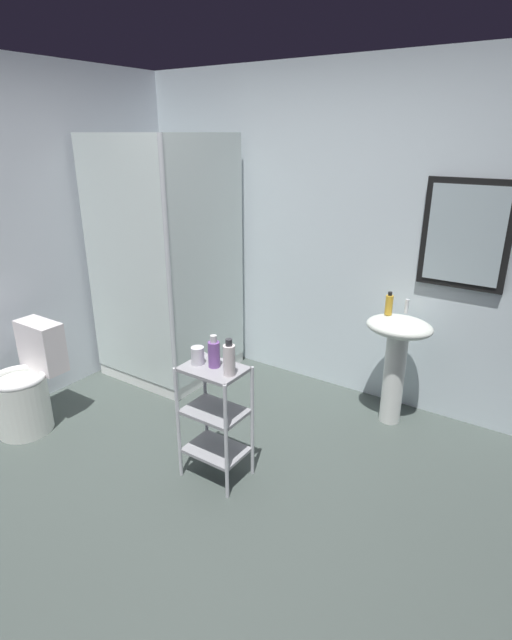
{
  "coord_description": "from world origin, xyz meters",
  "views": [
    {
      "loc": [
        1.57,
        -1.65,
        2.0
      ],
      "look_at": [
        -0.05,
        0.77,
        0.89
      ],
      "focal_mm": 27.6,
      "sensor_mm": 36.0,
      "label": 1
    }
  ],
  "objects_px": {
    "lotion_bottle_white": "(229,359)",
    "shower_stall": "(171,325)",
    "toilet": "(27,388)",
    "pedestal_sink": "(397,349)",
    "storage_cart": "(215,413)",
    "hand_soap_bottle": "(389,304)",
    "rinse_cup": "(198,356)",
    "conditioner_bottle_purple": "(214,353)"
  },
  "relations": [
    {
      "from": "lotion_bottle_white",
      "to": "shower_stall",
      "type": "bearing_deg",
      "value": 145.35
    },
    {
      "from": "shower_stall",
      "to": "toilet",
      "type": "height_order",
      "value": "shower_stall"
    },
    {
      "from": "pedestal_sink",
      "to": "storage_cart",
      "type": "relative_size",
      "value": 1.09
    },
    {
      "from": "toilet",
      "to": "lotion_bottle_white",
      "type": "distance_m",
      "value": 1.68
    },
    {
      "from": "hand_soap_bottle",
      "to": "rinse_cup",
      "type": "xyz_separation_m",
      "value": [
        -0.69,
        -1.23,
        -0.09
      ]
    },
    {
      "from": "rinse_cup",
      "to": "conditioner_bottle_purple",
      "type": "bearing_deg",
      "value": 13.68
    },
    {
      "from": "lotion_bottle_white",
      "to": "conditioner_bottle_purple",
      "type": "bearing_deg",
      "value": 165.54
    },
    {
      "from": "pedestal_sink",
      "to": "toilet",
      "type": "distance_m",
      "value": 2.62
    },
    {
      "from": "rinse_cup",
      "to": "toilet",
      "type": "bearing_deg",
      "value": -166.97
    },
    {
      "from": "storage_cart",
      "to": "conditioner_bottle_purple",
      "type": "height_order",
      "value": "conditioner_bottle_purple"
    },
    {
      "from": "pedestal_sink",
      "to": "conditioner_bottle_purple",
      "type": "height_order",
      "value": "conditioner_bottle_purple"
    },
    {
      "from": "storage_cart",
      "to": "pedestal_sink",
      "type": "bearing_deg",
      "value": 60.65
    },
    {
      "from": "pedestal_sink",
      "to": "storage_cart",
      "type": "xyz_separation_m",
      "value": [
        -0.68,
        -1.21,
        -0.14
      ]
    },
    {
      "from": "shower_stall",
      "to": "conditioner_bottle_purple",
      "type": "relative_size",
      "value": 10.36
    },
    {
      "from": "pedestal_sink",
      "to": "toilet",
      "type": "bearing_deg",
      "value": -144.24
    },
    {
      "from": "pedestal_sink",
      "to": "toilet",
      "type": "height_order",
      "value": "pedestal_sink"
    },
    {
      "from": "shower_stall",
      "to": "storage_cart",
      "type": "bearing_deg",
      "value": -36.92
    },
    {
      "from": "conditioner_bottle_purple",
      "to": "pedestal_sink",
      "type": "bearing_deg",
      "value": 60.21
    },
    {
      "from": "toilet",
      "to": "rinse_cup",
      "type": "relative_size",
      "value": 7.26
    },
    {
      "from": "pedestal_sink",
      "to": "lotion_bottle_white",
      "type": "distance_m",
      "value": 1.37
    },
    {
      "from": "storage_cart",
      "to": "rinse_cup",
      "type": "relative_size",
      "value": 7.07
    },
    {
      "from": "shower_stall",
      "to": "toilet",
      "type": "xyz_separation_m",
      "value": [
        -0.28,
        -1.19,
        -0.15
      ]
    },
    {
      "from": "pedestal_sink",
      "to": "conditioner_bottle_purple",
      "type": "distance_m",
      "value": 1.39
    },
    {
      "from": "lotion_bottle_white",
      "to": "rinse_cup",
      "type": "xyz_separation_m",
      "value": [
        -0.24,
        0.01,
        -0.04
      ]
    },
    {
      "from": "lotion_bottle_white",
      "to": "toilet",
      "type": "bearing_deg",
      "value": -169.22
    },
    {
      "from": "toilet",
      "to": "conditioner_bottle_purple",
      "type": "distance_m",
      "value": 1.56
    },
    {
      "from": "conditioner_bottle_purple",
      "to": "rinse_cup",
      "type": "bearing_deg",
      "value": -166.32
    },
    {
      "from": "pedestal_sink",
      "to": "lotion_bottle_white",
      "type": "height_order",
      "value": "lotion_bottle_white"
    },
    {
      "from": "conditioner_bottle_purple",
      "to": "rinse_cup",
      "type": "relative_size",
      "value": 1.85
    },
    {
      "from": "storage_cart",
      "to": "lotion_bottle_white",
      "type": "height_order",
      "value": "lotion_bottle_white"
    },
    {
      "from": "shower_stall",
      "to": "lotion_bottle_white",
      "type": "bearing_deg",
      "value": -34.65
    },
    {
      "from": "shower_stall",
      "to": "pedestal_sink",
      "type": "distance_m",
      "value": 1.87
    },
    {
      "from": "storage_cart",
      "to": "lotion_bottle_white",
      "type": "xyz_separation_m",
      "value": [
        0.13,
        -0.02,
        0.4
      ]
    },
    {
      "from": "hand_soap_bottle",
      "to": "shower_stall",
      "type": "bearing_deg",
      "value": -168.57
    },
    {
      "from": "pedestal_sink",
      "to": "hand_soap_bottle",
      "type": "relative_size",
      "value": 4.92
    },
    {
      "from": "storage_cart",
      "to": "conditioner_bottle_purple",
      "type": "bearing_deg",
      "value": 105.33
    },
    {
      "from": "lotion_bottle_white",
      "to": "rinse_cup",
      "type": "distance_m",
      "value": 0.24
    },
    {
      "from": "pedestal_sink",
      "to": "hand_soap_bottle",
      "type": "bearing_deg",
      "value": 168.39
    },
    {
      "from": "shower_stall",
      "to": "hand_soap_bottle",
      "type": "distance_m",
      "value": 1.83
    },
    {
      "from": "toilet",
      "to": "storage_cart",
      "type": "xyz_separation_m",
      "value": [
        1.44,
        0.32,
        0.12
      ]
    },
    {
      "from": "pedestal_sink",
      "to": "shower_stall",
      "type": "bearing_deg",
      "value": -169.72
    },
    {
      "from": "toilet",
      "to": "storage_cart",
      "type": "distance_m",
      "value": 1.48
    }
  ]
}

